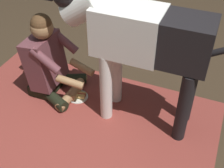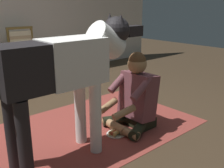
# 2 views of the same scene
# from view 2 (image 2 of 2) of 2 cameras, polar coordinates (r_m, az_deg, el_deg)

# --- Properties ---
(ground_plane) EXTENTS (13.62, 13.62, 0.00)m
(ground_plane) POSITION_cam_2_polar(r_m,az_deg,el_deg) (3.07, -8.52, -9.83)
(ground_plane) COLOR #3F3020
(area_rug) EXTENTS (2.48, 1.56, 0.01)m
(area_rug) POSITION_cam_2_polar(r_m,az_deg,el_deg) (3.07, -5.41, -9.62)
(area_rug) COLOR brown
(area_rug) RESTS_ON ground
(dining_chair_right_of_pair) EXTENTS (0.50, 0.50, 0.98)m
(dining_chair_right_of_pair) POSITION_cam_2_polar(r_m,az_deg,el_deg) (4.95, -18.28, 6.39)
(dining_chair_right_of_pair) COLOR brown
(dining_chair_right_of_pair) RESTS_ON ground
(person_sitting_on_floor) EXTENTS (0.62, 0.58, 0.87)m
(person_sitting_on_floor) POSITION_cam_2_polar(r_m,az_deg,el_deg) (2.99, 4.90, -2.92)
(person_sitting_on_floor) COLOR black
(person_sitting_on_floor) RESTS_ON ground
(large_dog) EXTENTS (1.68, 0.36, 1.28)m
(large_dog) POSITION_cam_2_polar(r_m,az_deg,el_deg) (2.33, -9.61, 3.53)
(large_dog) COLOR white
(large_dog) RESTS_ON ground
(hot_dog_on_plate) EXTENTS (0.21, 0.21, 0.06)m
(hot_dog_on_plate) POSITION_cam_2_polar(r_m,az_deg,el_deg) (2.94, 0.85, -10.29)
(hot_dog_on_plate) COLOR silver
(hot_dog_on_plate) RESTS_ON ground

